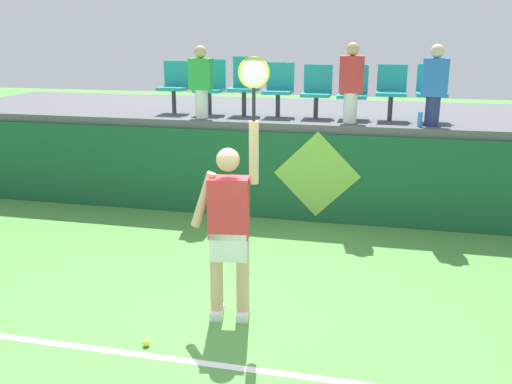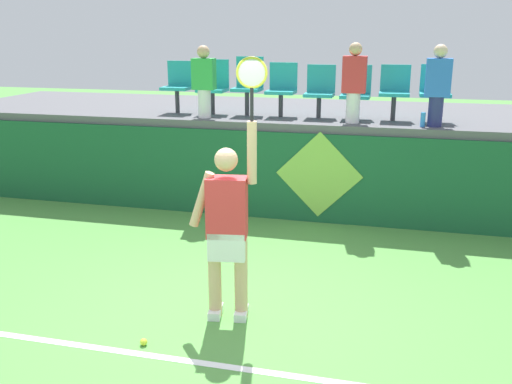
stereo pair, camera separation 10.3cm
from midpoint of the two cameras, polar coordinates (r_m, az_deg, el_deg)
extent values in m
plane|color=#519342|center=(5.74, -2.08, -12.68)|extent=(40.00, 40.00, 0.00)
cube|color=#195633|center=(8.44, 3.90, 1.64)|extent=(12.55, 0.20, 1.33)
cube|color=#56565B|center=(9.80, 5.60, 7.93)|extent=(12.55, 3.19, 0.12)
cube|color=white|center=(5.08, -4.69, -16.85)|extent=(11.30, 0.08, 0.01)
cube|color=white|center=(5.79, -3.59, -11.96)|extent=(0.16, 0.27, 0.08)
cube|color=white|center=(5.76, -0.97, -12.10)|extent=(0.16, 0.27, 0.08)
cylinder|color=#DBAD84|center=(5.62, -3.66, -8.51)|extent=(0.13, 0.13, 0.85)
cylinder|color=#DBAD84|center=(5.59, -0.99, -8.63)|extent=(0.13, 0.13, 0.85)
cube|color=white|center=(5.47, -2.37, -5.30)|extent=(0.39, 0.27, 0.28)
cube|color=red|center=(5.34, -2.41, -1.57)|extent=(0.41, 0.27, 0.59)
sphere|color=#DBAD84|center=(5.22, -2.47, 3.28)|extent=(0.22, 0.22, 0.22)
cylinder|color=#DBAD84|center=(5.36, -4.97, -0.74)|extent=(0.27, 0.13, 0.55)
cylinder|color=#DBAD84|center=(5.18, 0.15, 3.98)|extent=(0.09, 0.09, 0.58)
cylinder|color=black|center=(5.11, 0.16, 8.82)|extent=(0.03, 0.03, 0.30)
torus|color=gold|center=(5.08, 0.16, 11.95)|extent=(0.28, 0.06, 0.28)
ellipsoid|color=silver|center=(5.08, 0.16, 11.95)|extent=(0.24, 0.05, 0.24)
sphere|color=#D1E533|center=(5.38, -10.72, -14.65)|extent=(0.07, 0.07, 0.07)
cylinder|color=#338CE5|center=(8.31, 16.83, 7.00)|extent=(0.07, 0.07, 0.20)
cylinder|color=#38383D|center=(9.42, -7.63, 9.06)|extent=(0.07, 0.07, 0.38)
cube|color=teal|center=(9.40, -7.68, 10.35)|extent=(0.44, 0.42, 0.05)
cube|color=teal|center=(9.55, -7.31, 11.81)|extent=(0.44, 0.04, 0.40)
cylinder|color=#38383D|center=(9.22, -4.08, 8.95)|extent=(0.07, 0.07, 0.36)
cube|color=teal|center=(9.19, -4.10, 10.21)|extent=(0.44, 0.42, 0.05)
cube|color=teal|center=(9.35, -3.77, 11.85)|extent=(0.44, 0.04, 0.45)
cylinder|color=#38383D|center=(9.06, -0.58, 8.95)|extent=(0.07, 0.07, 0.38)
cube|color=teal|center=(9.03, -0.59, 10.32)|extent=(0.44, 0.42, 0.05)
cube|color=teal|center=(9.19, -0.29, 12.05)|extent=(0.44, 0.04, 0.47)
cylinder|color=#38383D|center=(8.94, 2.85, 8.75)|extent=(0.07, 0.07, 0.36)
cube|color=teal|center=(8.91, 2.87, 10.05)|extent=(0.44, 0.42, 0.05)
cube|color=teal|center=(9.08, 3.12, 11.63)|extent=(0.44, 0.04, 0.42)
cylinder|color=#38383D|center=(8.84, 6.69, 8.49)|extent=(0.07, 0.07, 0.33)
cube|color=teal|center=(8.82, 6.73, 9.72)|extent=(0.44, 0.42, 0.05)
cube|color=teal|center=(8.99, 6.94, 11.33)|extent=(0.44, 0.04, 0.42)
cylinder|color=#38383D|center=(8.79, 10.25, 8.27)|extent=(0.07, 0.07, 0.32)
cube|color=teal|center=(8.77, 10.31, 9.47)|extent=(0.44, 0.42, 0.05)
cube|color=teal|center=(8.94, 10.48, 11.14)|extent=(0.44, 0.04, 0.43)
cylinder|color=#38383D|center=(8.77, 14.02, 8.21)|extent=(0.07, 0.07, 0.37)
cube|color=teal|center=(8.75, 14.11, 9.58)|extent=(0.44, 0.42, 0.05)
cube|color=teal|center=(8.92, 14.22, 11.11)|extent=(0.44, 0.04, 0.39)
cylinder|color=#38383D|center=(8.79, 17.83, 7.95)|extent=(0.07, 0.07, 0.38)
cube|color=teal|center=(8.77, 17.95, 9.33)|extent=(0.44, 0.42, 0.05)
cube|color=teal|center=(8.93, 18.00, 10.89)|extent=(0.44, 0.04, 0.40)
cylinder|color=navy|center=(8.39, 17.99, 7.73)|extent=(0.20, 0.20, 0.42)
cube|color=blue|center=(8.34, 18.27, 10.91)|extent=(0.34, 0.20, 0.52)
sphere|color=beige|center=(8.32, 18.49, 13.33)|extent=(0.19, 0.19, 0.19)
cylinder|color=white|center=(8.84, -4.88, 8.87)|extent=(0.20, 0.20, 0.43)
cube|color=green|center=(8.79, -4.95, 11.78)|extent=(0.34, 0.20, 0.47)
sphere|color=#DBAD84|center=(8.78, -5.00, 13.92)|extent=(0.19, 0.19, 0.19)
cylinder|color=white|center=(8.44, 10.10, 8.36)|extent=(0.20, 0.20, 0.44)
cube|color=red|center=(8.39, 10.26, 11.59)|extent=(0.34, 0.20, 0.52)
sphere|color=#DBAD84|center=(8.37, 10.38, 14.00)|extent=(0.19, 0.19, 0.19)
cube|color=#195633|center=(8.47, 6.58, -3.04)|extent=(0.90, 0.01, 0.00)
plane|color=#8CC64C|center=(8.26, 6.73, 1.72)|extent=(1.27, 0.00, 1.27)
camera|label=1|loc=(0.05, -89.54, 0.13)|focal=39.63mm
camera|label=2|loc=(0.05, 90.46, -0.13)|focal=39.63mm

